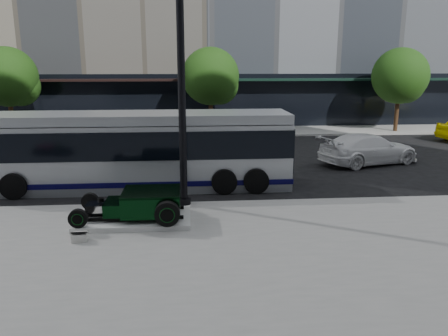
{
  "coord_description": "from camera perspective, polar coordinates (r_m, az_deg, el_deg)",
  "views": [
    {
      "loc": [
        -0.48,
        -16.43,
        4.8
      ],
      "look_at": [
        0.71,
        -1.59,
        1.2
      ],
      "focal_mm": 35.0,
      "sensor_mm": 36.0,
      "label": 1
    }
  ],
  "objects": [
    {
      "name": "sidewalk_far",
      "position": [
        30.8,
        -3.68,
        4.72
      ],
      "size": [
        70.0,
        4.0,
        0.12
      ],
      "primitive_type": "cube",
      "color": "gray",
      "rests_on": "ground"
    },
    {
      "name": "display_plinth",
      "position": [
        13.58,
        -11.65,
        -6.53
      ],
      "size": [
        3.4,
        1.8,
        0.15
      ],
      "primitive_type": "cube",
      "color": "silver",
      "rests_on": "sidewalk_near"
    },
    {
      "name": "white_sedan",
      "position": [
        22.28,
        18.37,
        2.39
      ],
      "size": [
        5.45,
        3.52,
        1.47
      ],
      "primitive_type": "imported",
      "rotation": [
        0.0,
        0.0,
        1.88
      ],
      "color": "white",
      "rests_on": "ground"
    },
    {
      "name": "hot_rod",
      "position": [
        13.38,
        -10.34,
        -4.5
      ],
      "size": [
        3.22,
        2.0,
        0.81
      ],
      "color": "black",
      "rests_on": "display_plinth"
    },
    {
      "name": "ground",
      "position": [
        17.12,
        -2.82,
        -2.7
      ],
      "size": [
        120.0,
        120.0,
        0.0
      ],
      "primitive_type": "plane",
      "color": "black",
      "rests_on": "ground"
    },
    {
      "name": "transit_bus",
      "position": [
        17.39,
        -11.52,
        2.33
      ],
      "size": [
        12.12,
        2.88,
        2.92
      ],
      "color": "#A6AAB0",
      "rests_on": "ground"
    },
    {
      "name": "street_trees",
      "position": [
        29.56,
        -1.49,
        11.6
      ],
      "size": [
        29.8,
        3.8,
        5.7
      ],
      "color": "black",
      "rests_on": "sidewalk_far"
    },
    {
      "name": "lamppost",
      "position": [
        14.26,
        -5.54,
        9.68
      ],
      "size": [
        0.44,
        0.44,
        8.05
      ],
      "color": "black",
      "rests_on": "sidewalk_near"
    },
    {
      "name": "info_plaque",
      "position": [
        12.51,
        -18.35,
        -8.5
      ],
      "size": [
        0.42,
        0.33,
        0.31
      ],
      "color": "silver",
      "rests_on": "sidewalk_near"
    }
  ]
}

